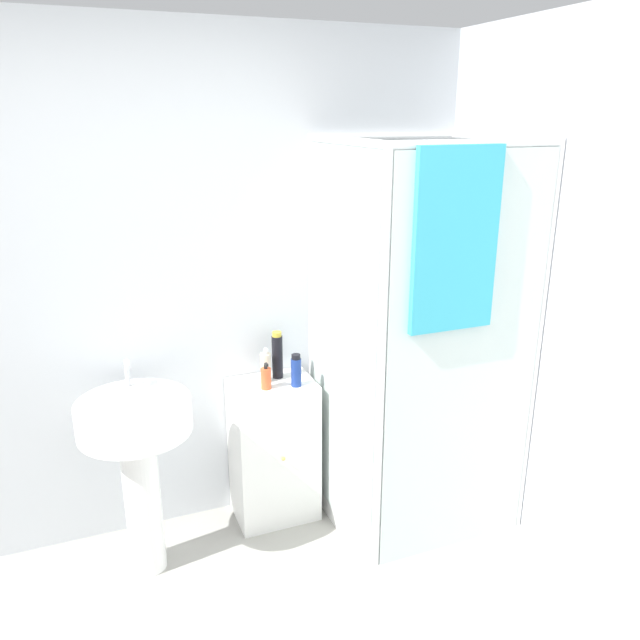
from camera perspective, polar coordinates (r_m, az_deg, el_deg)
The scene contains 8 objects.
wall_back at distance 3.12m, azimuth -15.73°, elevation 2.08°, with size 6.40×0.06×2.50m, color silver.
shower_enclosure at distance 3.23m, azimuth 8.20°, elevation -9.59°, with size 0.84×0.87×1.99m.
vanity_cabinet at distance 3.39m, azimuth -4.25°, elevation -11.78°, with size 0.43×0.33×0.78m.
sink at distance 2.99m, azimuth -16.36°, elevation -11.05°, with size 0.51×0.51×1.01m.
soap_dispenser at distance 3.12m, azimuth -4.96°, elevation -5.31°, with size 0.05×0.05×0.14m.
shampoo_bottle_tall_black at distance 3.23m, azimuth -3.93°, elevation -3.24°, with size 0.06×0.06×0.25m.
shampoo_bottle_blue at distance 3.14m, azimuth -2.20°, elevation -4.66°, with size 0.05×0.05×0.17m.
lotion_bottle_white at distance 3.20m, azimuth -4.98°, elevation -4.32°, with size 0.06×0.06×0.18m.
Camera 1 is at (-0.28, -1.29, 2.09)m, focal length 35.00 mm.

